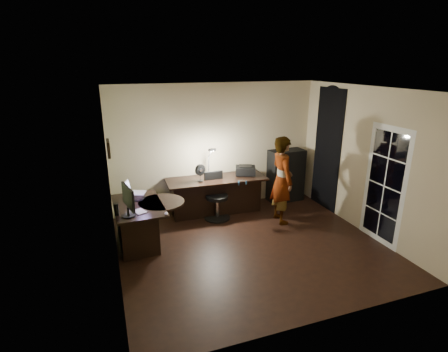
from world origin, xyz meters
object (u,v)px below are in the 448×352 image
object	(u,v)px
desk_right	(217,196)
cabinet	(286,175)
office_chair	(217,197)
person	(282,180)
desk_left	(140,224)
monitor	(128,205)

from	to	relation	value
desk_right	cabinet	distance (m)	1.77
desk_right	office_chair	bearing A→B (deg)	-104.82
person	office_chair	bearing A→B (deg)	67.94
desk_left	person	distance (m)	2.84
cabinet	person	world-z (taller)	person
desk_left	cabinet	xyz separation A→B (m)	(3.45, 1.01, 0.22)
desk_right	monitor	size ratio (longest dim) A/B	3.79
desk_left	monitor	distance (m)	0.74
office_chair	person	bearing A→B (deg)	-25.50
monitor	person	distance (m)	3.03
cabinet	person	size ratio (longest dim) A/B	0.68
desk_left	desk_right	size ratio (longest dim) A/B	0.63
desk_left	cabinet	size ratio (longest dim) A/B	1.09
desk_right	monitor	bearing A→B (deg)	-144.24
desk_left	cabinet	distance (m)	3.60
desk_right	office_chair	distance (m)	0.29
desk_left	office_chair	bearing A→B (deg)	17.19
cabinet	person	distance (m)	1.21
desk_left	desk_right	distance (m)	1.89
office_chair	person	size ratio (longest dim) A/B	0.55
cabinet	monitor	xyz separation A→B (m)	(-3.64, -1.45, 0.34)
desk_right	cabinet	bearing A→B (deg)	8.28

